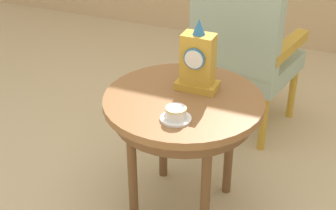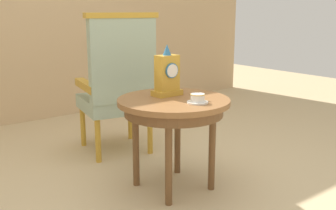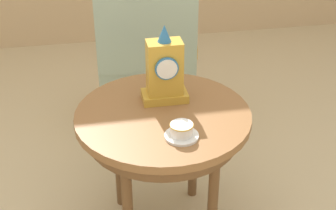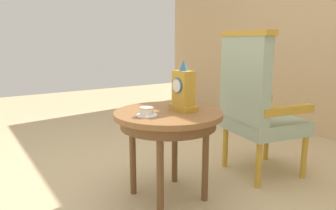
{
  "view_description": "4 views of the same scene",
  "coord_description": "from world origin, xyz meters",
  "px_view_note": "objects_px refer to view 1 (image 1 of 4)",
  "views": [
    {
      "loc": [
        0.77,
        -1.81,
        1.68
      ],
      "look_at": [
        -0.01,
        0.04,
        0.52
      ],
      "focal_mm": 53.02,
      "sensor_mm": 36.0,
      "label": 1
    },
    {
      "loc": [
        -1.47,
        -1.96,
        1.16
      ],
      "look_at": [
        0.07,
        0.03,
        0.56
      ],
      "focal_mm": 42.87,
      "sensor_mm": 36.0,
      "label": 2
    },
    {
      "loc": [
        -0.21,
        -1.68,
        1.65
      ],
      "look_at": [
        0.13,
        0.11,
        0.57
      ],
      "focal_mm": 52.52,
      "sensor_mm": 36.0,
      "label": 3
    },
    {
      "loc": [
        1.78,
        -1.15,
        1.06
      ],
      "look_at": [
        0.08,
        -0.01,
        0.65
      ],
      "focal_mm": 33.85,
      "sensor_mm": 36.0,
      "label": 4
    }
  ],
  "objects_px": {
    "mantel_clock": "(198,62)",
    "armchair": "(243,40)",
    "side_table": "(183,112)",
    "teacup_left": "(176,114)"
  },
  "relations": [
    {
      "from": "mantel_clock",
      "to": "armchair",
      "type": "distance_m",
      "value": 0.7
    },
    {
      "from": "side_table",
      "to": "mantel_clock",
      "type": "bearing_deg",
      "value": 75.59
    },
    {
      "from": "side_table",
      "to": "armchair",
      "type": "bearing_deg",
      "value": 85.79
    },
    {
      "from": "side_table",
      "to": "mantel_clock",
      "type": "relative_size",
      "value": 2.14
    },
    {
      "from": "mantel_clock",
      "to": "armchair",
      "type": "relative_size",
      "value": 0.29
    },
    {
      "from": "side_table",
      "to": "armchair",
      "type": "xyz_separation_m",
      "value": [
        0.06,
        0.78,
        0.06
      ]
    },
    {
      "from": "side_table",
      "to": "armchair",
      "type": "relative_size",
      "value": 0.63
    },
    {
      "from": "mantel_clock",
      "to": "teacup_left",
      "type": "bearing_deg",
      "value": -87.63
    },
    {
      "from": "armchair",
      "to": "teacup_left",
      "type": "bearing_deg",
      "value": -91.16
    },
    {
      "from": "side_table",
      "to": "mantel_clock",
      "type": "distance_m",
      "value": 0.23
    }
  ]
}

